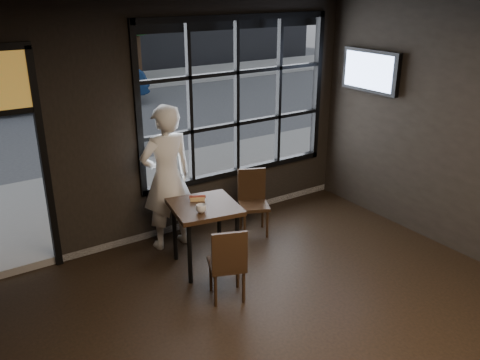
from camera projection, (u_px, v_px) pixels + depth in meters
ceiling at (373, 1)px, 3.34m from camera, size 6.00×7.00×0.02m
window_frame at (237, 98)px, 7.19m from camera, size 3.06×0.12×2.28m
cafe_table at (205, 236)px, 6.25m from camera, size 0.89×0.89×0.84m
chair_near at (227, 262)px, 5.61m from camera, size 0.50×0.50×0.89m
chair_window at (254, 204)px, 7.08m from camera, size 0.52×0.52×0.91m
man at (167, 178)px, 6.57m from camera, size 0.72×0.48×1.94m
hotdog at (197, 198)px, 6.22m from camera, size 0.21×0.16×0.06m
cup at (201, 209)px, 5.89m from camera, size 0.13×0.13×0.10m
tv at (370, 71)px, 7.28m from camera, size 0.12×1.03×0.60m
navy_car at (59, 76)px, 14.33m from camera, size 4.98×2.34×1.58m
tree_right at (135, 0)px, 16.98m from camera, size 2.33×2.33×3.97m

